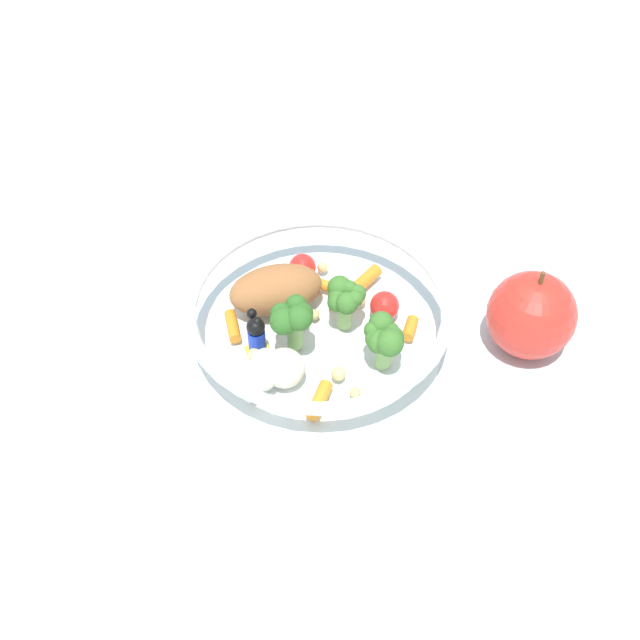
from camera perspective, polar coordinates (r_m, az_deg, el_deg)
ground_plane at (r=0.71m, az=0.04°, el=-1.99°), size 2.40×2.40×0.00m
food_container at (r=0.69m, az=-0.40°, el=0.03°), size 0.23×0.23×0.07m
loose_apple at (r=0.71m, az=14.76°, el=0.33°), size 0.08×0.08×0.09m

